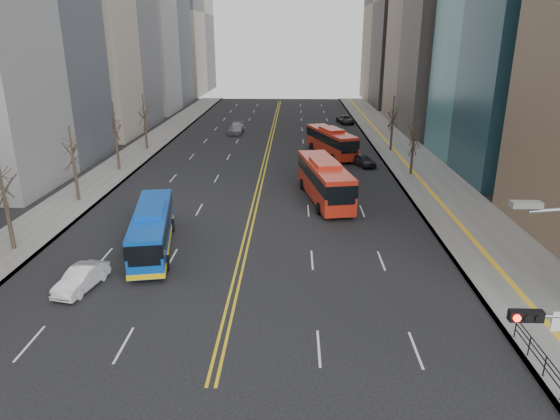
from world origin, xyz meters
The scene contains 12 objects.
sidewalk_right centered at (17.50, 45.00, 0.07)m, with size 7.00×130.00×0.15m, color slate.
sidewalk_left centered at (-16.50, 45.00, 0.07)m, with size 5.00×130.00×0.15m, color slate.
centerline centered at (0.00, 55.00, 0.01)m, with size 0.55×100.00×0.01m.
pedestrian_railing centered at (14.30, 6.00, 0.82)m, with size 0.06×6.06×1.02m.
street_trees centered at (-7.18, 34.55, 4.87)m, with size 35.20×47.20×7.60m.
blue_bus centered at (-6.28, 19.31, 1.64)m, with size 4.16×10.87×3.13m.
red_bus_near centered at (6.20, 30.99, 2.04)m, with size 4.71×11.92×3.68m.
red_bus_far centered at (8.04, 49.32, 1.91)m, with size 5.92×10.98×3.42m.
car_white centered at (-8.97, 13.55, 0.67)m, with size 1.41×4.05×1.33m, color silver.
car_dark_mid centered at (11.38, 43.82, 0.68)m, with size 1.60×3.97×1.35m, color black.
car_silver centered at (-5.53, 64.00, 0.76)m, with size 2.12×5.21×1.51m, color gray.
car_dark_far centered at (12.20, 73.91, 0.67)m, with size 2.22×4.81×1.34m, color black.
Camera 1 is at (3.43, -12.35, 14.03)m, focal length 32.00 mm.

